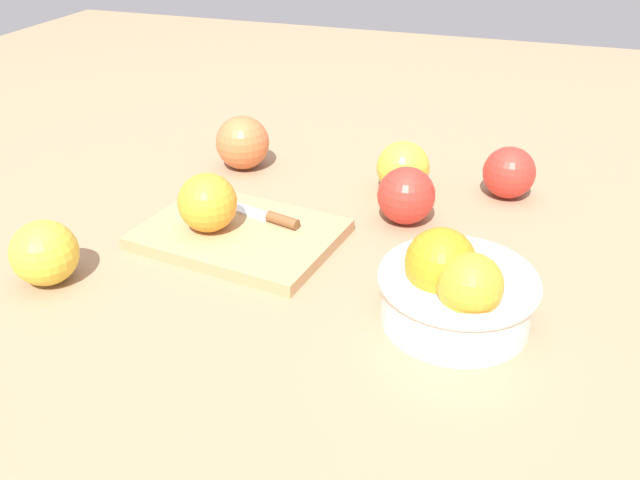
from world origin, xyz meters
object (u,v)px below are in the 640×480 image
cutting_board (240,234)px  apple_front_left (406,196)px  apple_front_right (243,143)px  orange_on_board (207,203)px  knife (263,214)px  bowl (455,288)px  apple_front_left_2 (403,168)px  apple_back_right (44,253)px  apple_front_left_3 (509,173)px

cutting_board → apple_front_left: size_ratio=3.14×
cutting_board → apple_front_left: bearing=-148.2°
apple_front_right → orange_on_board: bearing=103.9°
knife → bowl: bearing=154.6°
apple_front_right → apple_front_left_2: 0.26m
orange_on_board → apple_back_right: bearing=47.8°
apple_front_left → apple_back_right: size_ratio=1.02×
cutting_board → apple_front_left_2: (-0.16, -0.21, 0.03)m
orange_on_board → knife: orange_on_board is taller
knife → apple_back_right: (0.18, 0.20, 0.02)m
orange_on_board → apple_front_right: orange_on_board is taller
apple_front_left_2 → apple_front_left_3: 0.15m
apple_front_left_2 → apple_front_right: bearing=-1.7°
bowl → apple_front_left: 0.23m
apple_front_left_2 → apple_back_right: 0.49m
knife → apple_front_left_2: size_ratio=2.02×
apple_front_right → apple_front_left_2: bearing=178.3°
apple_front_left → apple_back_right: bearing=37.7°
bowl → apple_front_left_2: 0.32m
apple_front_right → knife: bearing=121.7°
cutting_board → apple_back_right: apple_back_right is taller
bowl → apple_back_right: (0.45, 0.07, -0.01)m
cutting_board → orange_on_board: 0.06m
apple_front_left → apple_front_left_2: size_ratio=1.00×
cutting_board → apple_front_left_3: 0.39m
knife → apple_back_right: apple_back_right is taller
cutting_board → apple_front_left_3: apple_front_left_3 is taller
orange_on_board → apple_front_left_2: bearing=-132.5°
bowl → knife: 0.30m
bowl → orange_on_board: bearing=-13.4°
cutting_board → bowl: bearing=162.6°
cutting_board → apple_front_left_3: (-0.31, -0.24, 0.03)m
apple_front_right → apple_front_left_3: bearing=-176.3°
apple_front_left_3 → orange_on_board: bearing=36.1°
apple_front_left_3 → apple_back_right: 0.62m
apple_back_right → bowl: bearing=-171.3°
orange_on_board → knife: bearing=-135.4°
orange_on_board → knife: size_ratio=0.48×
bowl → apple_front_left_2: (0.12, -0.29, -0.00)m
orange_on_board → apple_front_right: 0.23m
knife → apple_front_left_3: size_ratio=2.09×
apple_front_left_3 → apple_front_left: bearing=45.1°
apple_back_right → orange_on_board: bearing=-132.2°
bowl → cutting_board: size_ratio=0.69×
apple_front_right → apple_front_left_3: (-0.40, -0.03, -0.00)m
apple_front_right → bowl: bearing=141.2°
bowl → apple_front_left: size_ratio=2.16×
bowl → apple_front_left_2: bearing=-68.0°
knife → apple_front_right: bearing=-58.3°
bowl → orange_on_board: bowl is taller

